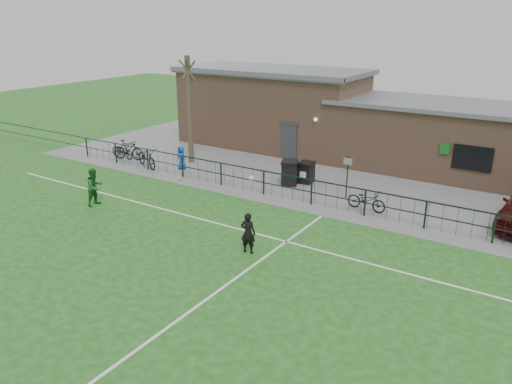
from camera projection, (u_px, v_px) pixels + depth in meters
The scene contains 19 objects.
ground at pixel (174, 271), 16.52m from camera, with size 90.00×90.00×0.00m, color #1B5418.
paving_strip at pixel (340, 171), 27.23m from camera, with size 34.00×13.00×0.02m, color slate.
pitch_line_touch at pixel (289, 202), 22.71m from camera, with size 28.00×0.10×0.01m, color white.
pitch_line_mid at pixel (242, 230), 19.69m from camera, with size 28.00×0.10×0.01m, color white.
pitch_line_perp at pixel (223, 287), 15.50m from camera, with size 0.10×16.00×0.01m, color white.
perimeter_fence at pixel (292, 188), 22.67m from camera, with size 28.00×0.10×1.20m, color black.
bare_tree at pixel (189, 111), 27.95m from camera, with size 0.30×0.30×6.00m, color #46392A.
wheelie_bin_left at pixel (290, 173), 24.85m from camera, with size 0.75×0.85×1.14m, color black.
wheelie_bin_right at pixel (306, 173), 25.14m from camera, with size 0.66×0.75×0.99m, color black.
sign_post at pixel (347, 177), 22.82m from camera, with size 0.06×0.06×2.00m, color black.
bicycle_a at pixel (122, 150), 29.52m from camera, with size 0.64×1.84×0.97m, color black.
bicycle_b at pixel (128, 150), 29.18m from camera, with size 0.55×1.96×1.18m, color black.
bicycle_c at pixel (147, 157), 27.73m from camera, with size 0.74×2.11×1.11m, color black.
bicycle_e at pixel (367, 200), 21.54m from camera, with size 0.61×1.76×0.92m, color black.
spectator_child at pixel (181, 158), 27.35m from camera, with size 0.63×0.41×1.29m, color blue.
goalkeeper_kick at pixel (248, 231), 17.66m from camera, with size 1.95×2.90×1.94m.
outfield_player at pixel (95, 187), 22.08m from camera, with size 0.82×0.64×1.69m, color #1B5F23.
ball_ground at pixel (179, 179), 25.64m from camera, with size 0.20×0.20×0.20m, color silver.
clubhouse at pixel (349, 120), 29.32m from camera, with size 24.25×5.40×4.96m.
Camera 1 is at (10.26, -10.91, 7.94)m, focal length 35.00 mm.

